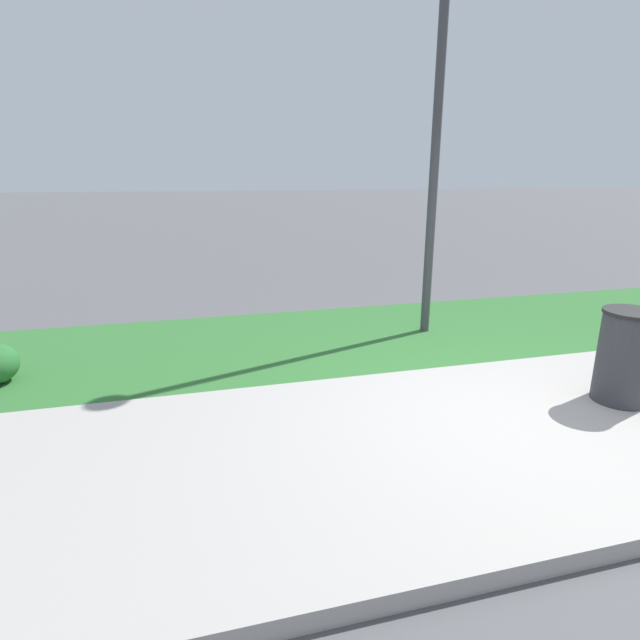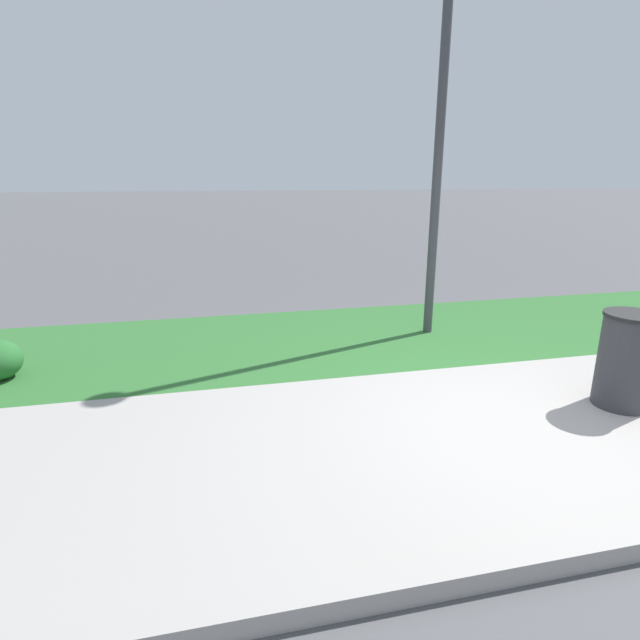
# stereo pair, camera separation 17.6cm
# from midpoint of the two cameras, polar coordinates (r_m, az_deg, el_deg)

# --- Properties ---
(ground_plane) EXTENTS (120.00, 120.00, 0.00)m
(ground_plane) POSITION_cam_midpoint_polar(r_m,az_deg,el_deg) (4.41, 21.24, -11.00)
(ground_plane) COLOR #515154
(sidewalk_pavement) EXTENTS (18.00, 2.54, 0.01)m
(sidewalk_pavement) POSITION_cam_midpoint_polar(r_m,az_deg,el_deg) (4.41, 21.25, -10.94)
(sidewalk_pavement) COLOR #9E9993
(sidewalk_pavement) RESTS_ON ground
(grass_verge) EXTENTS (18.00, 2.56, 0.01)m
(grass_verge) POSITION_cam_midpoint_polar(r_m,az_deg,el_deg) (6.47, 8.17, -1.27)
(grass_verge) COLOR #2D662D
(grass_verge) RESTS_ON ground
(street_lamp) EXTENTS (0.32, 0.32, 5.43)m
(street_lamp) POSITION_cam_midpoint_polar(r_m,az_deg,el_deg) (6.46, 13.02, 29.99)
(street_lamp) COLOR #3D3D42
(street_lamp) RESTS_ON ground
(trash_bin) EXTENTS (0.48, 0.48, 0.84)m
(trash_bin) POSITION_cam_midpoint_polar(r_m,az_deg,el_deg) (5.04, 30.70, -3.66)
(trash_bin) COLOR #333338
(trash_bin) RESTS_ON ground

